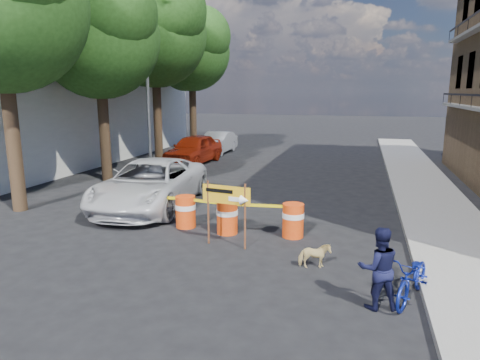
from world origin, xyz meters
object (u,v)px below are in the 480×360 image
Objects in this scene: barrel_mid_left at (186,211)px; detour_sign at (232,201)px; barrel_far_left at (112,205)px; dog at (314,256)px; suv_white at (150,184)px; barrel_mid_right at (227,217)px; sedan_silver at (217,143)px; sedan_red at (194,149)px; barrel_far_right at (293,220)px; bicycle at (415,257)px; pedestrian at (378,268)px.

barrel_mid_left is 2.21m from detour_sign.
dog is (6.22, -1.92, -0.19)m from barrel_far_left.
barrel_mid_right is at bearing -35.01° from suv_white.
barrel_mid_left and barrel_mid_right have the same top height.
sedan_red is at bearing -89.27° from sedan_silver.
barrel_mid_right is 15.21m from sedan_silver.
barrel_far_right is 5.33m from suv_white.
bicycle is 16.26m from sedan_red.
dog is 0.12× the size of suv_white.
pedestrian is (7.48, -3.36, 0.28)m from barrel_far_left.
detour_sign is 4.03m from pedestrian.
bicycle is 2.50× the size of dog.
barrel_mid_right is 1.00× the size of barrel_far_right.
barrel_mid_left is 0.60× the size of pedestrian.
dog is (3.83, -1.91, -0.19)m from barrel_mid_left.
pedestrian is at bearing -62.08° from sedan_silver.
bicycle is at bearing -26.92° from barrel_mid_left.
barrel_mid_left is 0.53× the size of bicycle.
sedan_silver is (-3.87, 14.10, 0.19)m from barrel_mid_left.
pedestrian is (3.79, -3.15, 0.28)m from barrel_mid_right.
suv_white is at bearing 139.20° from barrel_mid_left.
dog is at bearing -34.04° from barrel_mid_right.
barrel_mid_left is 0.16× the size of suv_white.
barrel_far_left is 3.69m from barrel_mid_right.
dog is (-1.26, 1.44, -0.47)m from pedestrian.
barrel_far_left is at bearing 179.91° from barrel_mid_left.
suv_white is 12.53m from sedan_silver.
dog is (2.11, -0.74, -0.90)m from detour_sign.
suv_white is (-3.28, 1.91, 0.31)m from barrel_mid_right.
barrel_mid_right is 5.21m from bicycle.
detour_sign is at bearing -34.29° from barrel_mid_left.
suv_white reaches higher than barrel_mid_right.
barrel_mid_right is 0.20× the size of sedan_red.
barrel_far_right is 3.94m from pedestrian.
barrel_mid_right is at bearing -55.89° from pedestrian.
barrel_mid_right is 3.06m from dog.
suv_white reaches higher than barrel_far_right.
barrel_far_left is 5.45m from barrel_far_right.
barrel_mid_right is (3.69, -0.20, 0.00)m from barrel_far_left.
suv_white is at bearing 76.62° from barrel_far_left.
bicycle is (5.73, -2.91, 0.38)m from barrel_mid_left.
barrel_far_right is 0.60× the size of pedestrian.
suv_white is 8.72m from sedan_red.
sedan_silver is (-1.89, 12.39, -0.11)m from suv_white.
suv_white is at bearing -51.74° from pedestrian.
bicycle is (8.12, -2.91, 0.38)m from barrel_far_left.
sedan_red is at bearing 15.16° from dog.
barrel_far_left is at bearing 55.62° from dog.
dog is at bearing -17.12° from barrel_far_left.
barrel_mid_left is 6.11m from pedestrian.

